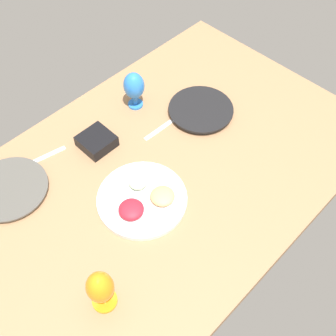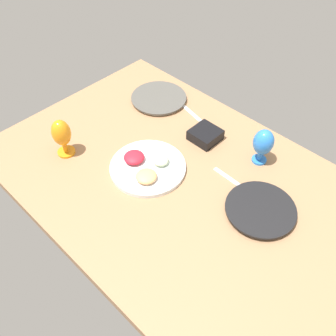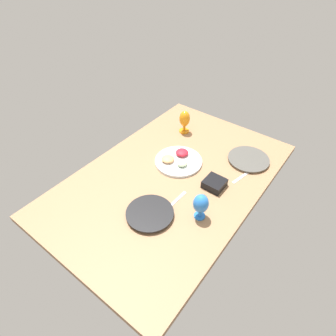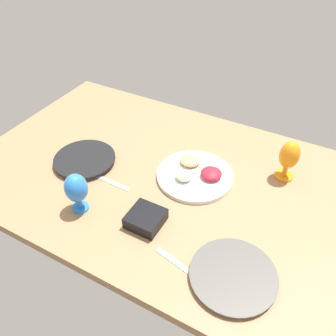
# 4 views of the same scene
# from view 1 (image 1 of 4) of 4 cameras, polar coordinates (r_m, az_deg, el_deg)

# --- Properties ---
(ground_plane) EXTENTS (1.60, 1.04, 0.04)m
(ground_plane) POSITION_cam_1_polar(r_m,az_deg,el_deg) (1.56, -0.87, -0.57)
(ground_plane) COLOR #99704C
(dinner_plate_left) EXTENTS (0.27, 0.27, 0.02)m
(dinner_plate_left) POSITION_cam_1_polar(r_m,az_deg,el_deg) (1.73, 4.51, 7.89)
(dinner_plate_left) COLOR #4C4C51
(dinner_plate_left) RESTS_ON ground_plane
(dinner_plate_right) EXTENTS (0.28, 0.28, 0.02)m
(dinner_plate_right) POSITION_cam_1_polar(r_m,az_deg,el_deg) (1.59, -20.89, -2.72)
(dinner_plate_right) COLOR silver
(dinner_plate_right) RESTS_ON ground_plane
(fruit_platter) EXTENTS (0.32, 0.32, 0.05)m
(fruit_platter) POSITION_cam_1_polar(r_m,az_deg,el_deg) (1.46, -3.50, -4.22)
(fruit_platter) COLOR silver
(fruit_platter) RESTS_ON ground_plane
(hurricane_glass_blue) EXTENTS (0.09, 0.09, 0.17)m
(hurricane_glass_blue) POSITION_cam_1_polar(r_m,az_deg,el_deg) (1.70, -4.67, 11.02)
(hurricane_glass_blue) COLOR blue
(hurricane_glass_blue) RESTS_ON ground_plane
(hurricane_glass_orange) EXTENTS (0.08, 0.08, 0.18)m
(hurricane_glass_orange) POSITION_cam_1_polar(r_m,az_deg,el_deg) (1.23, -9.23, -15.94)
(hurricane_glass_orange) COLOR orange
(hurricane_glass_orange) RESTS_ON ground_plane
(square_bowl_black) EXTENTS (0.12, 0.12, 0.05)m
(square_bowl_black) POSITION_cam_1_polar(r_m,az_deg,el_deg) (1.62, -9.75, 3.69)
(square_bowl_black) COLOR black
(square_bowl_black) RESTS_ON ground_plane
(fork_by_left_plate) EXTENTS (0.18, 0.02, 0.01)m
(fork_by_left_plate) POSITION_cam_1_polar(r_m,az_deg,el_deg) (1.67, -0.86, 5.54)
(fork_by_left_plate) COLOR silver
(fork_by_left_plate) RESTS_ON ground_plane
(fork_by_right_plate) EXTENTS (0.18, 0.06, 0.01)m
(fork_by_right_plate) POSITION_cam_1_polar(r_m,az_deg,el_deg) (1.65, -16.69, 1.43)
(fork_by_right_plate) COLOR silver
(fork_by_right_plate) RESTS_ON ground_plane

